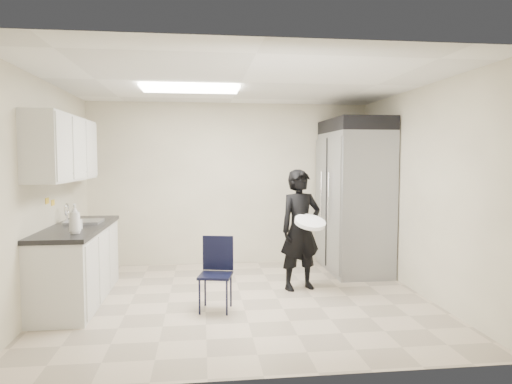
{
  "coord_description": "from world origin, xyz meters",
  "views": [
    {
      "loc": [
        -0.48,
        -5.39,
        1.7
      ],
      "look_at": [
        0.2,
        0.2,
        1.29
      ],
      "focal_mm": 32.0,
      "sensor_mm": 36.0,
      "label": 1
    }
  ],
  "objects": [
    {
      "name": "back_wall",
      "position": [
        0.0,
        2.0,
        1.3
      ],
      "size": [
        4.5,
        0.0,
        4.5
      ],
      "primitive_type": "plane",
      "rotation": [
        1.57,
        0.0,
        0.0
      ],
      "color": "beige",
      "rests_on": "floor"
    },
    {
      "name": "ceiling",
      "position": [
        0.0,
        0.0,
        2.6
      ],
      "size": [
        4.5,
        4.5,
        0.0
      ],
      "primitive_type": "plane",
      "rotation": [
        3.14,
        0.0,
        0.0
      ],
      "color": "white",
      "rests_on": "back_wall"
    },
    {
      "name": "bucket_lid",
      "position": [
        0.87,
        0.14,
        0.91
      ],
      "size": [
        0.48,
        0.48,
        0.05
      ],
      "primitive_type": "cylinder",
      "rotation": [
        0.0,
        0.0,
        0.28
      ],
      "color": "white",
      "rests_on": "man_tuxedo"
    },
    {
      "name": "sink",
      "position": [
        -1.93,
        0.45,
        0.87
      ],
      "size": [
        0.42,
        0.4,
        0.14
      ],
      "primitive_type": "cube",
      "color": "gray",
      "rests_on": "countertop"
    },
    {
      "name": "towel_dispenser",
      "position": [
        -2.14,
        1.35,
        1.62
      ],
      "size": [
        0.22,
        0.3,
        0.35
      ],
      "primitive_type": "cube",
      "color": "black",
      "rests_on": "left_wall"
    },
    {
      "name": "notice_sticker_right",
      "position": [
        -2.24,
        0.3,
        1.18
      ],
      "size": [
        0.0,
        0.12,
        0.07
      ],
      "primitive_type": "cube",
      "color": "yellow",
      "rests_on": "left_wall"
    },
    {
      "name": "fridge_compressor",
      "position": [
        1.83,
        1.27,
        2.2
      ],
      "size": [
        0.8,
        1.35,
        0.2
      ],
      "primitive_type": "cube",
      "color": "black",
      "rests_on": "commercial_fridge"
    },
    {
      "name": "soap_bottle_b",
      "position": [
        -1.87,
        -0.08,
        0.99
      ],
      "size": [
        0.1,
        0.11,
        0.17
      ],
      "primitive_type": "imported",
      "rotation": [
        0.0,
        0.0,
        -0.56
      ],
      "color": "#B3B4C0",
      "rests_on": "countertop"
    },
    {
      "name": "folding_chair",
      "position": [
        -0.33,
        -0.35,
        0.4
      ],
      "size": [
        0.42,
        0.42,
        0.8
      ],
      "primitive_type": "cube",
      "rotation": [
        0.0,
        0.0,
        -0.21
      ],
      "color": "black",
      "rests_on": "floor"
    },
    {
      "name": "floor",
      "position": [
        0.0,
        0.0,
        0.0
      ],
      "size": [
        4.5,
        4.5,
        0.0
      ],
      "primitive_type": "plane",
      "color": "#B8A690",
      "rests_on": "ground"
    },
    {
      "name": "ceiling_panel",
      "position": [
        -0.6,
        0.4,
        2.57
      ],
      "size": [
        1.2,
        0.6,
        0.02
      ],
      "primitive_type": "cube",
      "color": "white",
      "rests_on": "ceiling"
    },
    {
      "name": "right_wall",
      "position": [
        2.25,
        0.0,
        1.3
      ],
      "size": [
        0.0,
        4.0,
        4.0
      ],
      "primitive_type": "plane",
      "rotation": [
        1.57,
        0.0,
        -1.57
      ],
      "color": "beige",
      "rests_on": "floor"
    },
    {
      "name": "countertop",
      "position": [
        -1.95,
        0.2,
        0.89
      ],
      "size": [
        0.64,
        1.95,
        0.05
      ],
      "primitive_type": "cube",
      "color": "black",
      "rests_on": "lower_counter"
    },
    {
      "name": "lower_counter",
      "position": [
        -1.95,
        0.2,
        0.43
      ],
      "size": [
        0.6,
        1.9,
        0.86
      ],
      "primitive_type": "cube",
      "color": "silver",
      "rests_on": "floor"
    },
    {
      "name": "notice_sticker_left",
      "position": [
        -2.24,
        0.1,
        1.22
      ],
      "size": [
        0.0,
        0.12,
        0.07
      ],
      "primitive_type": "cube",
      "color": "yellow",
      "rests_on": "left_wall"
    },
    {
      "name": "soap_bottle_a",
      "position": [
        -1.82,
        -0.38,
        1.07
      ],
      "size": [
        0.14,
        0.14,
        0.32
      ],
      "primitive_type": "imported",
      "rotation": [
        0.0,
        0.0,
        0.17
      ],
      "color": "white",
      "rests_on": "countertop"
    },
    {
      "name": "faucet",
      "position": [
        -2.13,
        0.45,
        1.02
      ],
      "size": [
        0.02,
        0.02,
        0.24
      ],
      "primitive_type": "cylinder",
      "color": "silver",
      "rests_on": "countertop"
    },
    {
      "name": "upper_cabinets",
      "position": [
        -2.08,
        0.2,
        1.83
      ],
      "size": [
        0.35,
        1.8,
        0.75
      ],
      "primitive_type": "cube",
      "color": "silver",
      "rests_on": "left_wall"
    },
    {
      "name": "man_tuxedo",
      "position": [
        0.8,
        0.38,
        0.78
      ],
      "size": [
        0.66,
        0.53,
        1.57
      ],
      "primitive_type": "imported",
      "rotation": [
        0.0,
        0.0,
        0.28
      ],
      "color": "black",
      "rests_on": "floor"
    },
    {
      "name": "commercial_fridge",
      "position": [
        1.83,
        1.27,
        1.05
      ],
      "size": [
        0.8,
        1.35,
        2.1
      ],
      "primitive_type": "cube",
      "color": "gray",
      "rests_on": "floor"
    },
    {
      "name": "left_wall",
      "position": [
        -2.25,
        0.0,
        1.3
      ],
      "size": [
        0.0,
        4.0,
        4.0
      ],
      "primitive_type": "plane",
      "rotation": [
        1.57,
        0.0,
        1.57
      ],
      "color": "beige",
      "rests_on": "floor"
    }
  ]
}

